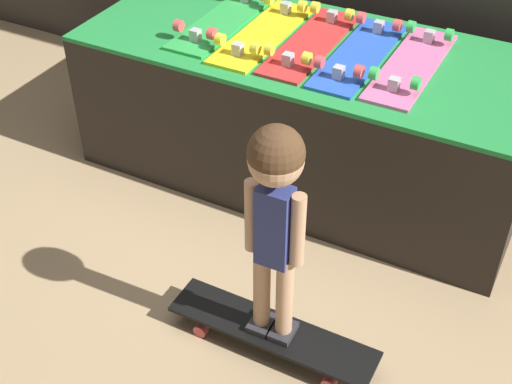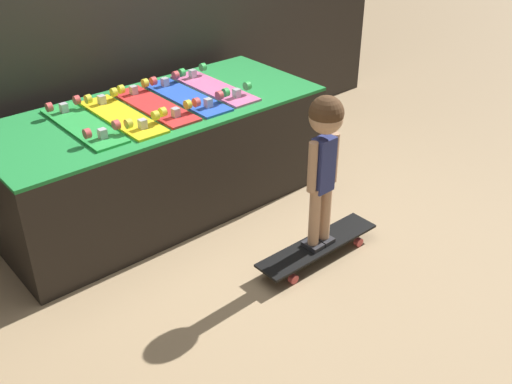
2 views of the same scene
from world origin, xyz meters
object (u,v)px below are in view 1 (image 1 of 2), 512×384
(skateboard_on_floor, at_px, (272,332))
(child, at_px, (275,199))
(skateboard_green_on_rack, at_px, (222,19))
(skateboard_blue_on_rack, at_px, (359,53))
(skateboard_pink_on_rack, at_px, (412,64))
(skateboard_yellow_on_rack, at_px, (263,32))
(skateboard_red_on_rack, at_px, (311,42))

(skateboard_on_floor, relative_size, child, 0.90)
(skateboard_green_on_rack, relative_size, skateboard_blue_on_rack, 1.00)
(skateboard_green_on_rack, bearing_deg, skateboard_pink_on_rack, -0.26)
(skateboard_yellow_on_rack, relative_size, skateboard_red_on_rack, 1.00)
(skateboard_red_on_rack, relative_size, skateboard_pink_on_rack, 1.00)
(skateboard_yellow_on_rack, bearing_deg, skateboard_pink_on_rack, 2.11)
(skateboard_red_on_rack, relative_size, skateboard_blue_on_rack, 1.00)
(skateboard_green_on_rack, relative_size, skateboard_on_floor, 0.88)
(skateboard_green_on_rack, distance_m, skateboard_blue_on_rack, 0.67)
(skateboard_blue_on_rack, bearing_deg, skateboard_red_on_rack, 178.93)
(skateboard_green_on_rack, bearing_deg, skateboard_blue_on_rack, -1.50)
(skateboard_yellow_on_rack, bearing_deg, skateboard_blue_on_rack, 1.44)
(skateboard_on_floor, bearing_deg, skateboard_pink_on_rack, 84.64)
(skateboard_green_on_rack, xyz_separation_m, child, (0.79, -1.06, 0.01))
(skateboard_red_on_rack, distance_m, skateboard_pink_on_rack, 0.45)
(skateboard_blue_on_rack, bearing_deg, skateboard_pink_on_rack, 3.47)
(skateboard_pink_on_rack, bearing_deg, skateboard_red_on_rack, -178.80)
(skateboard_red_on_rack, relative_size, skateboard_on_floor, 0.88)
(child, bearing_deg, skateboard_red_on_rack, 106.90)
(child, bearing_deg, skateboard_pink_on_rack, 83.16)
(child, bearing_deg, skateboard_yellow_on_rack, 117.50)
(skateboard_red_on_rack, bearing_deg, skateboard_blue_on_rack, -1.07)
(skateboard_blue_on_rack, xyz_separation_m, child, (0.12, -1.04, 0.01))
(skateboard_pink_on_rack, xyz_separation_m, skateboard_on_floor, (-0.10, -1.05, -0.61))
(skateboard_red_on_rack, bearing_deg, child, -71.62)
(skateboard_pink_on_rack, relative_size, skateboard_on_floor, 0.88)
(skateboard_blue_on_rack, bearing_deg, skateboard_yellow_on_rack, -178.56)
(skateboard_yellow_on_rack, xyz_separation_m, skateboard_pink_on_rack, (0.67, 0.02, 0.00))
(skateboard_red_on_rack, distance_m, skateboard_blue_on_rack, 0.22)
(skateboard_green_on_rack, xyz_separation_m, skateboard_red_on_rack, (0.45, -0.01, 0.00))
(skateboard_yellow_on_rack, height_order, skateboard_pink_on_rack, same)
(skateboard_yellow_on_rack, xyz_separation_m, skateboard_red_on_rack, (0.22, 0.02, 0.00))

